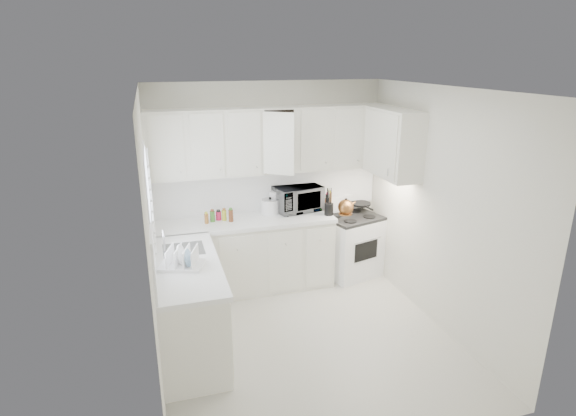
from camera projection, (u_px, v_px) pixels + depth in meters
name	position (u px, v px, depth m)	size (l,w,h in m)	color
floor	(307.00, 338.00, 5.01)	(3.20, 3.20, 0.00)	beige
ceiling	(310.00, 89.00, 4.21)	(3.20, 3.20, 0.00)	white
wall_back	(268.00, 184.00, 6.07)	(3.00, 3.00, 0.00)	silver
wall_front	(385.00, 302.00, 3.15)	(3.00, 3.00, 0.00)	silver
wall_left	(151.00, 240.00, 4.21)	(3.20, 3.20, 0.00)	silver
wall_right	(440.00, 211.00, 5.02)	(3.20, 3.20, 0.00)	silver
window_blinds	(150.00, 203.00, 4.45)	(0.06, 0.96, 1.06)	white
lower_cabinets_back	(245.00, 256.00, 5.95)	(2.22, 0.60, 0.90)	silver
lower_cabinets_left	(189.00, 308.00, 4.73)	(0.60, 1.60, 0.90)	silver
countertop_back	(244.00, 222.00, 5.80)	(2.24, 0.64, 0.05)	white
countertop_left	(187.00, 265.00, 4.59)	(0.64, 1.62, 0.05)	white
backsplash_back	(269.00, 190.00, 6.08)	(2.98, 0.02, 0.55)	white
backsplash_left	(152.00, 240.00, 4.41)	(0.02, 1.60, 0.55)	white
upper_cabinets_back	(271.00, 172.00, 5.86)	(3.00, 0.33, 0.80)	silver
upper_cabinets_right	(391.00, 176.00, 5.66)	(0.33, 0.90, 0.80)	silver
sink	(183.00, 239.00, 4.86)	(0.42, 0.38, 0.30)	gray
stove	(352.00, 238.00, 6.33)	(0.70, 0.58, 1.08)	white
tea_kettle	(346.00, 206.00, 5.97)	(0.25, 0.21, 0.23)	#925927
frying_pan	(361.00, 203.00, 6.39)	(0.28, 0.47, 0.04)	black
microwave	(298.00, 196.00, 6.08)	(0.59, 0.33, 0.40)	gray
rice_cooker	(270.00, 205.00, 5.98)	(0.22, 0.22, 0.22)	white
paper_towel	(274.00, 202.00, 6.05)	(0.12, 0.12, 0.27)	white
utensil_crock	(329.00, 201.00, 5.91)	(0.12, 0.12, 0.37)	black
dish_rack	(181.00, 256.00, 4.47)	(0.40, 0.30, 0.22)	white
spice_left_0	(206.00, 215.00, 5.76)	(0.06, 0.06, 0.13)	#965E29
spice_left_1	(213.00, 217.00, 5.70)	(0.06, 0.06, 0.13)	#387426
spice_left_2	(218.00, 214.00, 5.81)	(0.06, 0.06, 0.13)	#BF1943
spice_left_3	(225.00, 215.00, 5.74)	(0.06, 0.06, 0.13)	gold
spice_left_4	(230.00, 213.00, 5.85)	(0.06, 0.06, 0.13)	brown
sauce_right_0	(314.00, 202.00, 6.18)	(0.06, 0.06, 0.19)	#BF1943
sauce_right_1	(319.00, 203.00, 6.14)	(0.06, 0.06, 0.19)	gold
sauce_right_2	(321.00, 201.00, 6.21)	(0.06, 0.06, 0.19)	brown
sauce_right_3	(327.00, 202.00, 6.17)	(0.06, 0.06, 0.19)	black
sauce_right_4	(329.00, 200.00, 6.24)	(0.06, 0.06, 0.19)	#965E29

